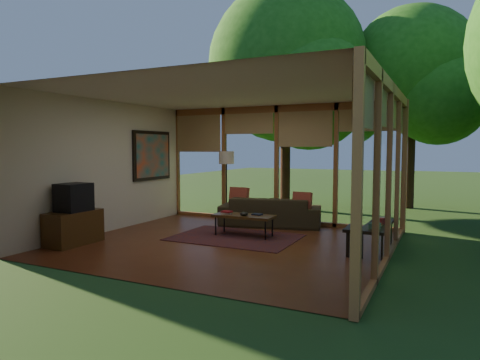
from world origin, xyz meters
The scene contains 25 objects.
floor centered at (0.00, 0.00, 0.00)m, with size 5.50×5.50×0.00m, color brown.
ceiling centered at (0.00, 0.00, 2.70)m, with size 5.50×5.50×0.00m, color silver.
wall_left centered at (-2.75, 0.00, 1.35)m, with size 0.04×5.00×2.70m, color beige.
wall_front centered at (0.00, -2.50, 1.35)m, with size 5.50×0.04×2.70m, color beige.
window_wall_back centered at (0.00, 2.50, 1.35)m, with size 5.50×0.12×2.70m, color #A26032.
window_wall_right centered at (2.75, 0.00, 1.35)m, with size 0.12×5.00×2.70m, color #A26032.
tree_nw centered at (-0.64, 4.92, 4.10)m, with size 4.43×4.43×6.32m.
tree_ne centered at (2.59, 6.42, 3.89)m, with size 3.61×3.61×5.71m.
rug centered at (-0.09, 0.53, 0.01)m, with size 2.35×1.67×0.01m, color maroon.
sofa centered at (0.04, 2.00, 0.32)m, with size 2.21×0.86×0.65m, color #342C1A.
pillow_left centered at (-0.71, 1.95, 0.60)m, with size 0.44×0.15×0.44m, color maroon.
pillow_right centered at (0.79, 1.95, 0.58)m, with size 0.40×0.13×0.40m, color maroon.
ct_book_lower centered at (-0.35, 0.66, 0.44)m, with size 0.18×0.14×0.03m, color #B2AAA1.
ct_book_upper centered at (-0.35, 0.66, 0.47)m, with size 0.19×0.15×0.03m, color maroon.
ct_book_side centered at (0.25, 0.79, 0.44)m, with size 0.19×0.14×0.03m, color black.
ct_bowl centered at (0.05, 0.61, 0.46)m, with size 0.16×0.16×0.07m, color black.
media_cabinet centered at (-2.47, -1.23, 0.30)m, with size 0.50×1.00×0.60m, color #4E3215.
television centered at (-2.45, -1.23, 0.85)m, with size 0.45×0.55×0.50m, color black.
console_book_a centered at (2.40, 0.19, 0.50)m, with size 0.24×0.18×0.09m, color #345B4C.
console_book_b centered at (2.40, 0.64, 0.50)m, with size 0.22×0.16×0.10m, color maroon.
console_book_c centered at (2.40, 1.04, 0.48)m, with size 0.21×0.15×0.06m, color #B2AAA1.
floor_lamp centered at (-1.18, 2.25, 1.41)m, with size 0.36×0.36×1.65m.
coffee_table centered at (0.00, 0.71, 0.39)m, with size 1.20×0.50×0.43m.
side_console centered at (2.40, 0.59, 0.41)m, with size 0.60×1.40×0.46m.
wall_painting centered at (-2.71, 1.40, 1.55)m, with size 0.06×1.35×1.15m.
Camera 1 is at (3.53, -6.78, 1.73)m, focal length 32.00 mm.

